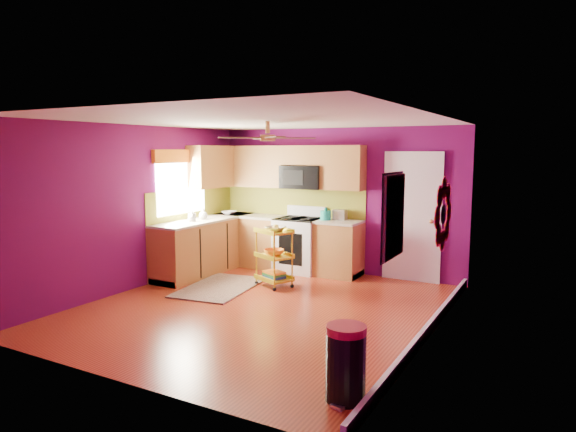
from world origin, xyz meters
The scene contains 18 objects.
ground centered at (0.00, 0.00, 0.00)m, with size 5.00×5.00×0.00m, color maroon.
room_envelope centered at (0.03, 0.00, 1.63)m, with size 4.54×5.04×2.52m.
lower_cabinets centered at (-1.35, 1.82, 0.43)m, with size 2.81×2.31×0.94m.
electric_range centered at (-0.55, 2.17, 0.48)m, with size 0.76×0.66×1.13m.
upper_cabinetry centered at (-1.24, 2.17, 1.80)m, with size 2.80×2.30×1.26m.
left_window centered at (-2.22, 1.05, 1.74)m, with size 0.08×1.35×1.08m.
panel_door centered at (1.35, 2.47, 1.02)m, with size 0.95×0.11×2.15m.
right_wall_art centered at (2.23, -0.34, 1.44)m, with size 0.04×2.74×1.04m.
ceiling_fan centered at (0.00, 0.20, 2.29)m, with size 1.01×1.01×0.26m.
shag_rug centered at (-1.11, 0.58, 0.01)m, with size 0.95×1.55×0.02m, color black.
rolling_cart centered at (-0.42, 1.08, 0.51)m, with size 0.66×0.59×0.99m.
trash_can centered at (1.98, -1.82, 0.33)m, with size 0.41×0.42×0.66m.
teal_kettle centered at (-0.06, 2.19, 1.02)m, with size 0.18×0.18×0.21m.
toaster centered at (0.15, 2.32, 1.03)m, with size 0.22×0.15×0.18m, color beige.
soap_bottle_a centered at (-1.96, 0.98, 1.04)m, with size 0.09×0.09×0.20m, color #EA3F72.
soap_bottle_b centered at (-1.94, 1.26, 1.03)m, with size 0.15×0.15×0.19m, color white.
counter_dish centered at (-1.94, 2.03, 0.97)m, with size 0.26×0.26×0.06m, color white.
counter_cup centered at (-1.94, 0.94, 0.98)m, with size 0.11×0.11×0.09m, color white.
Camera 1 is at (3.54, -5.69, 2.11)m, focal length 32.00 mm.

